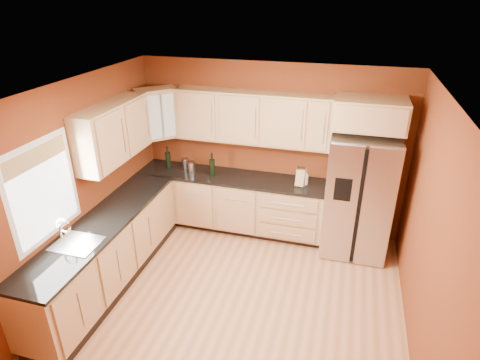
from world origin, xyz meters
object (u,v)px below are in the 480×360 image
object	(u,v)px
canister_left	(191,168)
soap_dispenser	(306,178)
knife_block	(301,177)
wine_bottle_a	(168,157)
refrigerator	(359,195)

from	to	relation	value
canister_left	soap_dispenser	distance (m)	1.75
knife_block	canister_left	bearing A→B (deg)	-169.11
wine_bottle_a	knife_block	bearing A→B (deg)	-1.76
canister_left	wine_bottle_a	world-z (taller)	wine_bottle_a
wine_bottle_a	soap_dispenser	xyz separation A→B (m)	(2.19, -0.02, -0.08)
refrigerator	soap_dispenser	world-z (taller)	refrigerator
canister_left	wine_bottle_a	bearing A→B (deg)	165.24
knife_block	soap_dispenser	xyz separation A→B (m)	(0.07, 0.04, -0.03)
wine_bottle_a	soap_dispenser	size ratio (longest dim) A/B	1.82
canister_left	knife_block	bearing A→B (deg)	1.73
wine_bottle_a	soap_dispenser	bearing A→B (deg)	-0.54
soap_dispenser	knife_block	bearing A→B (deg)	-147.25
refrigerator	knife_block	distance (m)	0.84
knife_block	soap_dispenser	world-z (taller)	knife_block
refrigerator	canister_left	world-z (taller)	refrigerator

